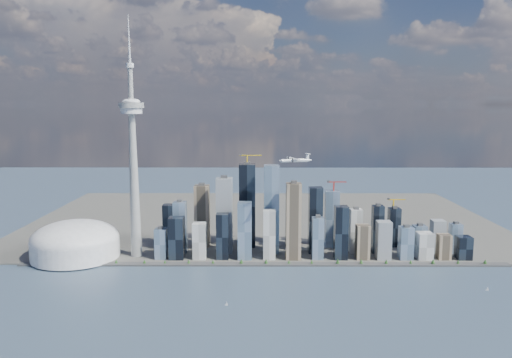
{
  "coord_description": "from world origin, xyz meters",
  "views": [
    {
      "loc": [
        -13.26,
        -826.51,
        356.48
      ],
      "look_at": [
        -17.81,
        260.0,
        194.07
      ],
      "focal_mm": 35.0,
      "sensor_mm": 36.0,
      "label": 1
    }
  ],
  "objects_px": {
    "airplane": "(295,160)",
    "sailboat_west": "(227,304)",
    "needle_tower": "(133,158)",
    "dome_stadium": "(75,242)",
    "sailboat_east": "(487,289)"
  },
  "relations": [
    {
      "from": "needle_tower",
      "to": "airplane",
      "type": "distance_m",
      "value": 374.82
    },
    {
      "from": "dome_stadium",
      "to": "airplane",
      "type": "relative_size",
      "value": 2.73
    },
    {
      "from": "dome_stadium",
      "to": "sailboat_east",
      "type": "bearing_deg",
      "value": -13.03
    },
    {
      "from": "dome_stadium",
      "to": "sailboat_east",
      "type": "relative_size",
      "value": 22.84
    },
    {
      "from": "needle_tower",
      "to": "airplane",
      "type": "xyz_separation_m",
      "value": [
        366.21,
        -79.8,
        3.75
      ]
    },
    {
      "from": "needle_tower",
      "to": "dome_stadium",
      "type": "bearing_deg",
      "value": -175.91
    },
    {
      "from": "needle_tower",
      "to": "dome_stadium",
      "type": "xyz_separation_m",
      "value": [
        -140.0,
        -10.0,
        -196.4
      ]
    },
    {
      "from": "airplane",
      "to": "sailboat_west",
      "type": "relative_size",
      "value": 8.57
    },
    {
      "from": "airplane",
      "to": "dome_stadium",
      "type": "bearing_deg",
      "value": 155.73
    },
    {
      "from": "airplane",
      "to": "sailboat_west",
      "type": "height_order",
      "value": "airplane"
    },
    {
      "from": "sailboat_east",
      "to": "airplane",
      "type": "bearing_deg",
      "value": 177.41
    },
    {
      "from": "needle_tower",
      "to": "sailboat_east",
      "type": "distance_m",
      "value": 796.25
    },
    {
      "from": "sailboat_west",
      "to": "needle_tower",
      "type": "bearing_deg",
      "value": 141.97
    },
    {
      "from": "sailboat_west",
      "to": "sailboat_east",
      "type": "xyz_separation_m",
      "value": [
        501.12,
        74.5,
        0.07
      ]
    },
    {
      "from": "airplane",
      "to": "sailboat_east",
      "type": "xyz_separation_m",
      "value": [
        365.16,
        -131.9,
        -236.78
      ]
    }
  ]
}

